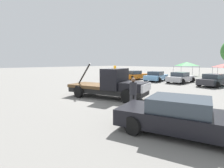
{
  "coord_description": "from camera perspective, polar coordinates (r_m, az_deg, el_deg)",
  "views": [
    {
      "loc": [
        9.1,
        -8.71,
        2.59
      ],
      "look_at": [
        0.5,
        0.0,
        1.05
      ],
      "focal_mm": 28.0,
      "sensor_mm": 36.0,
      "label": 1
    }
  ],
  "objects": [
    {
      "name": "foreground_car",
      "position": [
        6.84,
        22.57,
        -9.85
      ],
      "size": [
        5.2,
        3.22,
        1.34
      ],
      "rotation": [
        0.0,
        0.0,
        0.27
      ],
      "color": "black",
      "rests_on": "ground"
    },
    {
      "name": "tow_truck",
      "position": [
        12.53,
        -0.19,
        -0.48
      ],
      "size": [
        6.18,
        3.49,
        2.51
      ],
      "rotation": [
        0.0,
        0.0,
        0.28
      ],
      "color": "black",
      "rests_on": "ground"
    },
    {
      "name": "ground_plane",
      "position": [
        12.86,
        -1.59,
        -4.45
      ],
      "size": [
        160.0,
        160.0,
        0.0
      ],
      "primitive_type": "plane",
      "color": "gray"
    },
    {
      "name": "parked_car_silver",
      "position": [
        23.6,
        21.46,
        1.95
      ],
      "size": [
        2.49,
        4.4,
        1.34
      ],
      "rotation": [
        0.0,
        0.0,
        1.55
      ],
      "color": "#B7B7BC",
      "rests_on": "ground"
    },
    {
      "name": "parked_car_maroon",
      "position": [
        28.02,
        1.66,
        3.19
      ],
      "size": [
        2.7,
        4.88,
        1.34
      ],
      "rotation": [
        0.0,
        0.0,
        1.65
      ],
      "color": "maroon",
      "rests_on": "ground"
    },
    {
      "name": "parked_car_skyblue",
      "position": [
        24.67,
        14.18,
        2.43
      ],
      "size": [
        2.95,
        4.52,
        1.34
      ],
      "rotation": [
        0.0,
        0.0,
        1.74
      ],
      "color": "#669ED1",
      "rests_on": "ground"
    },
    {
      "name": "parked_car_charcoal",
      "position": [
        21.77,
        30.35,
        1.06
      ],
      "size": [
        2.83,
        4.56,
        1.34
      ],
      "rotation": [
        0.0,
        0.0,
        1.41
      ],
      "color": "#2D2D33",
      "rests_on": "ground"
    },
    {
      "name": "person_near_truck",
      "position": [
        9.38,
        6.89,
        -2.51
      ],
      "size": [
        0.39,
        0.39,
        1.77
      ],
      "rotation": [
        0.0,
        0.0,
        2.7
      ],
      "color": "#38383D",
      "rests_on": "ground"
    },
    {
      "name": "parked_car_orange",
      "position": [
        26.07,
        7.28,
        2.84
      ],
      "size": [
        2.51,
        4.78,
        1.34
      ],
      "rotation": [
        0.0,
        0.0,
        1.53
      ],
      "color": "orange",
      "rests_on": "ground"
    },
    {
      "name": "canopy_tent_green",
      "position": [
        36.27,
        23.19,
        6.04
      ],
      "size": [
        3.62,
        3.62,
        2.61
      ],
      "color": "#9E9EA3",
      "rests_on": "ground"
    }
  ]
}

